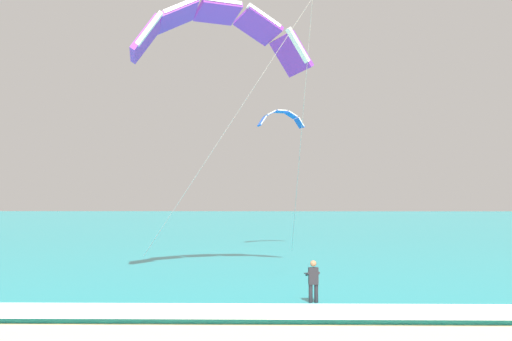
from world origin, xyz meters
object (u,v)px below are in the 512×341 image
object	(u,v)px
surfboard	(313,308)
kite_primary	(220,29)
kite_distant	(281,117)
kitesurfer	(313,282)

from	to	relation	value
surfboard	kite_primary	distance (m)	15.22
kite_primary	kite_distant	distance (m)	15.32
kitesurfer	surfboard	bearing A→B (deg)	-84.73
surfboard	kitesurfer	size ratio (longest dim) A/B	0.85
kitesurfer	kite_distant	bearing A→B (deg)	91.63
kite_distant	kitesurfer	bearing A→B (deg)	-88.37
surfboard	kite_distant	size ratio (longest dim) A/B	0.41
kite_primary	kite_distant	bearing A→B (deg)	77.42
kite_primary	kite_distant	world-z (taller)	kite_primary
kitesurfer	kite_primary	world-z (taller)	kite_primary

